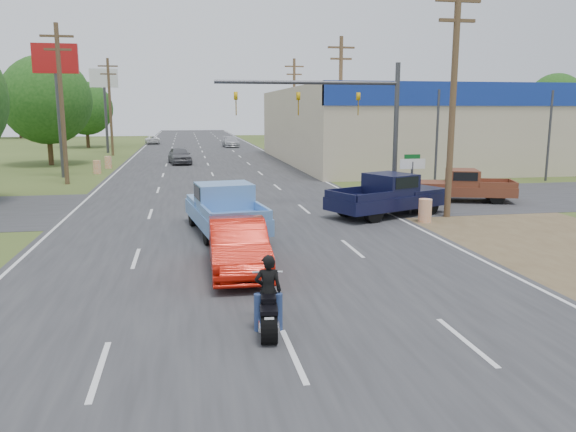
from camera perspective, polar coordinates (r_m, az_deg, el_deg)
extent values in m
plane|color=#35471C|center=(11.19, 0.53, -14.02)|extent=(200.00, 200.00, 0.00)
cube|color=#2D2D30|center=(50.24, -8.14, 5.22)|extent=(15.00, 180.00, 0.02)
cube|color=#2D2D30|center=(28.43, -6.32, 1.15)|extent=(120.00, 10.00, 0.02)
cube|color=brown|center=(24.25, 22.11, -1.24)|extent=(8.00, 18.00, 0.01)
cube|color=#B7A88C|center=(60.42, 24.09, 8.43)|extent=(50.00, 28.00, 6.60)
cylinder|color=#4C3823|center=(25.67, 16.39, 10.96)|extent=(0.28, 0.28, 10.00)
cube|color=#4C3823|center=(26.06, 16.91, 20.22)|extent=(2.00, 0.14, 0.14)
cube|color=#4C3823|center=(25.93, 16.81, 18.48)|extent=(1.60, 0.14, 0.14)
cylinder|color=#4C3823|center=(42.55, 5.33, 11.05)|extent=(0.28, 0.28, 10.00)
cube|color=#4C3823|center=(42.79, 5.43, 16.68)|extent=(2.00, 0.14, 0.14)
cube|color=#4C3823|center=(42.71, 5.41, 15.61)|extent=(1.60, 0.14, 0.14)
cylinder|color=#4C3823|center=(60.08, 0.63, 10.96)|extent=(0.28, 0.28, 10.00)
cube|color=#4C3823|center=(60.25, 0.64, 14.96)|extent=(2.00, 0.14, 0.14)
cube|color=#4C3823|center=(60.19, 0.64, 14.20)|extent=(1.60, 0.14, 0.14)
cylinder|color=#4C3823|center=(38.73, -22.00, 10.38)|extent=(0.28, 0.28, 10.00)
cube|color=#4C3823|center=(38.99, -22.45, 16.54)|extent=(2.00, 0.14, 0.14)
cube|color=#4C3823|center=(38.91, -22.36, 15.38)|extent=(1.60, 0.14, 0.14)
cylinder|color=#4C3823|center=(62.44, -17.61, 10.46)|extent=(0.28, 0.28, 10.00)
cube|color=#4C3823|center=(62.61, -17.83, 14.30)|extent=(2.00, 0.14, 0.14)
cube|color=#4C3823|center=(62.55, -17.79, 13.57)|extent=(1.60, 0.14, 0.14)
cylinder|color=#422D19|center=(53.34, -23.02, 6.53)|extent=(0.44, 0.44, 3.24)
sphere|color=#194413|center=(53.26, -23.33, 10.78)|extent=(7.56, 7.56, 7.56)
cylinder|color=#422D19|center=(77.04, -19.68, 7.63)|extent=(0.44, 0.44, 2.88)
sphere|color=#194413|center=(76.97, -19.85, 10.24)|extent=(6.72, 6.72, 6.72)
cylinder|color=#422D19|center=(98.21, 25.35, 7.96)|extent=(0.44, 0.44, 3.60)
sphere|color=#194413|center=(98.18, 25.55, 10.52)|extent=(8.40, 8.40, 8.40)
cylinder|color=#422D19|center=(109.77, 6.65, 9.03)|extent=(0.44, 0.44, 3.42)
sphere|color=#194413|center=(109.74, 6.70, 11.21)|extent=(7.98, 7.98, 7.98)
cylinder|color=#422D19|center=(108.71, -25.58, 8.15)|extent=(0.44, 0.44, 3.78)
sphere|color=#194413|center=(108.69, -25.78, 10.58)|extent=(8.82, 8.82, 8.82)
cylinder|color=orange|center=(24.48, 13.75, 0.53)|extent=(0.56, 0.56, 1.00)
cylinder|color=orange|center=(32.45, 8.31, 3.15)|extent=(0.56, 0.56, 1.00)
cylinder|color=orange|center=(44.67, -18.83, 4.72)|extent=(0.56, 0.56, 1.00)
cylinder|color=orange|center=(48.57, -17.80, 5.21)|extent=(0.56, 0.56, 1.00)
cylinder|color=#3F3F44|center=(42.85, -22.22, 9.64)|extent=(0.30, 0.30, 9.00)
cube|color=#B21414|center=(42.99, -22.57, 14.57)|extent=(3.00, 0.35, 2.00)
cylinder|color=#3F3F44|center=(66.54, -18.03, 9.99)|extent=(0.30, 0.30, 9.00)
cube|color=white|center=(66.63, -18.22, 13.17)|extent=(3.00, 0.35, 2.00)
cylinder|color=#3F3F44|center=(26.26, 12.45, 2.80)|extent=(0.08, 0.08, 2.40)
cube|color=white|center=(26.14, 12.54, 5.19)|extent=(1.20, 0.05, 0.45)
cylinder|color=#3F3F44|center=(27.86, 12.40, 3.24)|extent=(0.08, 0.08, 2.40)
cube|color=#0C591E|center=(27.73, 12.51, 5.91)|extent=(0.80, 0.04, 0.22)
cylinder|color=#3F3F44|center=(28.95, 10.88, 8.14)|extent=(0.24, 0.24, 7.00)
cylinder|color=#3F3F44|center=(27.66, 2.10, 13.40)|extent=(9.00, 0.18, 0.18)
imported|color=gold|center=(28.28, 7.16, 12.35)|extent=(0.18, 0.40, 1.10)
imported|color=gold|center=(27.54, 1.05, 12.48)|extent=(0.18, 0.40, 1.10)
imported|color=gold|center=(27.11, -5.33, 12.46)|extent=(0.18, 0.40, 1.10)
imported|color=#B71408|center=(16.44, -5.08, -3.15)|extent=(1.70, 4.66, 1.53)
cylinder|color=black|center=(11.62, -1.94, -11.20)|extent=(0.42, 0.73, 0.69)
cylinder|color=black|center=(13.05, -2.10, -8.71)|extent=(0.21, 0.70, 0.69)
cube|color=black|center=(12.25, -2.04, -8.51)|extent=(0.39, 1.28, 0.32)
cube|color=black|center=(12.43, -2.07, -7.19)|extent=(0.34, 0.61, 0.23)
cube|color=black|center=(11.90, -2.01, -8.24)|extent=(0.38, 0.61, 0.11)
cylinder|color=white|center=(12.66, -2.11, -5.71)|extent=(0.68, 0.14, 0.05)
cube|color=white|center=(11.32, -1.92, -10.55)|extent=(0.19, 0.04, 0.13)
imported|color=black|center=(12.06, -2.02, -8.09)|extent=(0.63, 0.45, 1.60)
cylinder|color=black|center=(23.34, -9.54, 0.08)|extent=(0.45, 0.93, 0.90)
cylinder|color=black|center=(23.68, -5.04, 0.34)|extent=(0.45, 0.93, 0.90)
cylinder|color=black|center=(19.95, -8.02, -1.67)|extent=(0.45, 0.93, 0.90)
cylinder|color=black|center=(20.35, -2.80, -1.34)|extent=(0.45, 0.93, 0.90)
cube|color=#6091CF|center=(21.76, -6.42, 0.05)|extent=(3.01, 6.08, 0.58)
cube|color=#6091CF|center=(23.39, -7.31, 1.69)|extent=(2.41, 2.48, 0.20)
cube|color=#6091CF|center=(21.75, -6.52, 2.08)|extent=(2.28, 2.01, 0.95)
cube|color=black|center=(21.72, -6.53, 2.52)|extent=(2.28, 1.67, 0.50)
cube|color=#6091CF|center=(18.94, -4.67, -0.12)|extent=(2.05, 0.37, 0.34)
cylinder|color=black|center=(27.57, 11.34, 1.61)|extent=(0.94, 0.66, 0.88)
cylinder|color=black|center=(26.32, 14.19, 1.07)|extent=(0.94, 0.66, 0.88)
cylinder|color=black|center=(25.27, 5.85, 0.95)|extent=(0.94, 0.66, 0.88)
cylinder|color=black|center=(23.90, 8.69, 0.33)|extent=(0.94, 0.66, 0.88)
cube|color=black|center=(25.69, 10.13, 1.55)|extent=(6.12, 4.31, 0.57)
cube|color=black|center=(26.85, 12.79, 2.62)|extent=(2.83, 2.79, 0.20)
cube|color=black|center=(25.66, 10.36, 3.22)|extent=(2.38, 2.54, 0.93)
cube|color=black|center=(25.64, 10.38, 3.58)|extent=(2.09, 2.44, 0.49)
cube|color=black|center=(23.77, 5.30, 2.02)|extent=(0.89, 1.89, 0.33)
cylinder|color=black|center=(29.72, 14.78, 2.01)|extent=(0.82, 0.52, 0.77)
cylinder|color=black|center=(31.32, 14.43, 2.45)|extent=(0.82, 0.52, 0.77)
cylinder|color=black|center=(30.24, 20.46, 1.83)|extent=(0.82, 0.52, 0.77)
cylinder|color=black|center=(31.81, 19.83, 2.27)|extent=(0.82, 0.52, 0.77)
cube|color=brown|center=(30.71, 17.42, 2.54)|extent=(5.37, 3.40, 0.50)
cube|color=brown|center=(30.45, 14.65, 3.22)|extent=(2.39, 2.34, 0.17)
cube|color=brown|center=(30.61, 17.30, 3.76)|extent=(1.99, 2.16, 0.82)
cube|color=black|center=(30.59, 17.31, 4.03)|extent=(1.71, 2.10, 0.43)
cube|color=brown|center=(31.17, 21.92, 3.09)|extent=(0.63, 1.71, 0.29)
imported|color=#5B5B60|center=(50.98, -10.95, 6.04)|extent=(2.36, 4.60, 1.50)
imported|color=#B6B7BB|center=(74.25, -5.85, 7.52)|extent=(2.14, 4.83, 1.38)
imported|color=white|center=(82.80, -13.62, 7.52)|extent=(2.38, 4.38, 1.16)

